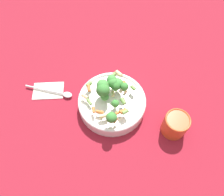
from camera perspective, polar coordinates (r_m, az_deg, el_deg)
name	(u,v)px	position (r m, az deg, el deg)	size (l,w,h in m)	color
ground_plane	(112,106)	(0.82, 0.00, -2.14)	(3.00, 3.00, 0.00)	maroon
bowl	(112,103)	(0.80, 0.00, -1.20)	(0.25, 0.25, 0.05)	white
pasta_salad	(109,90)	(0.75, -0.68, 1.99)	(0.22, 0.19, 0.08)	#8CB766
cup	(175,124)	(0.77, 16.20, -6.66)	(0.08, 0.08, 0.08)	#CC4C23
napkin	(48,90)	(0.89, -16.32, 1.92)	(0.10, 0.13, 0.01)	white
spoon	(57,92)	(0.87, -14.19, 1.42)	(0.03, 0.19, 0.01)	silver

